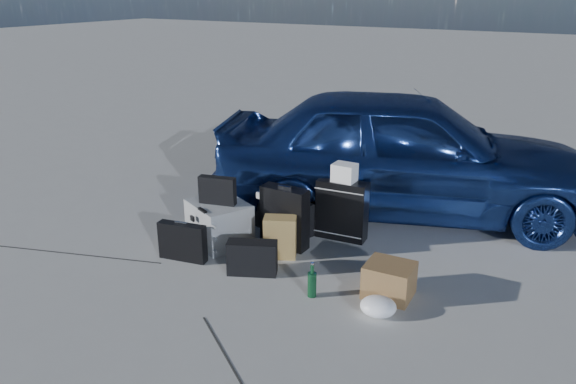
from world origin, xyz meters
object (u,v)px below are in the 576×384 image
(suitcase_right, at_px, (342,210))
(green_bottle, at_px, (312,280))
(car, at_px, (404,152))
(briefcase, at_px, (183,242))
(duffel_bag, at_px, (281,214))
(suitcase_left, at_px, (285,217))
(pelican_case, at_px, (219,222))
(cardboard_box, at_px, (389,280))

(suitcase_right, relative_size, green_bottle, 2.06)
(car, relative_size, suitcase_right, 6.79)
(suitcase_right, distance_m, green_bottle, 1.20)
(briefcase, xyz_separation_m, suitcase_right, (1.06, 1.18, 0.12))
(car, height_order, duffel_bag, car)
(suitcase_right, height_order, green_bottle, suitcase_right)
(car, xyz_separation_m, duffel_bag, (-0.89, -1.12, -0.52))
(suitcase_left, relative_size, green_bottle, 2.07)
(pelican_case, height_order, suitcase_left, suitcase_left)
(duffel_bag, height_order, green_bottle, duffel_bag)
(suitcase_right, bearing_deg, briefcase, -137.51)
(suitcase_left, xyz_separation_m, suitcase_right, (0.39, 0.45, -0.00))
(cardboard_box, bearing_deg, briefcase, -169.49)
(suitcase_left, distance_m, cardboard_box, 1.28)
(suitcase_right, xyz_separation_m, cardboard_box, (0.82, -0.83, -0.16))
(briefcase, height_order, suitcase_right, suitcase_right)
(car, height_order, pelican_case, car)
(pelican_case, distance_m, cardboard_box, 1.83)
(car, relative_size, green_bottle, 14.00)
(green_bottle, bearing_deg, suitcase_left, 133.95)
(car, height_order, cardboard_box, car)
(car, height_order, green_bottle, car)
(cardboard_box, bearing_deg, pelican_case, 175.95)
(pelican_case, distance_m, briefcase, 0.48)
(duffel_bag, bearing_deg, suitcase_left, -36.04)
(suitcase_left, distance_m, green_bottle, 0.99)
(suitcase_right, bearing_deg, duffel_bag, -173.26)
(car, bearing_deg, cardboard_box, 177.34)
(suitcase_right, height_order, duffel_bag, suitcase_right)
(briefcase, height_order, green_bottle, briefcase)
(car, distance_m, briefcase, 2.60)
(duffel_bag, xyz_separation_m, green_bottle, (0.91, -1.02, -0.03))
(briefcase, bearing_deg, suitcase_right, 37.06)
(suitcase_right, relative_size, cardboard_box, 1.59)
(suitcase_right, xyz_separation_m, duffel_bag, (-0.62, -0.14, -0.13))
(duffel_bag, bearing_deg, suitcase_right, 30.37)
(cardboard_box, bearing_deg, suitcase_right, 134.77)
(pelican_case, distance_m, suitcase_left, 0.66)
(duffel_bag, distance_m, green_bottle, 1.37)
(briefcase, distance_m, duffel_bag, 1.13)
(duffel_bag, bearing_deg, pelican_case, -105.33)
(car, bearing_deg, pelican_case, 123.47)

